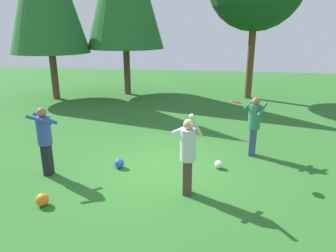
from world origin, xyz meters
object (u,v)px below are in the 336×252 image
ball_white (219,165)px  frisbee (236,102)px  ball_blue (119,163)px  person_thrower (188,150)px  person_catcher (254,121)px  ball_orange (42,200)px  person_bystander (44,136)px

ball_white → frisbee: bearing=-6.5°
ball_blue → ball_white: bearing=8.0°
person_thrower → person_catcher: size_ratio=1.12×
person_catcher → ball_orange: person_catcher is taller
person_bystander → frisbee: 4.73m
person_catcher → ball_orange: 5.79m
person_thrower → person_bystander: (-3.54, 0.42, -0.00)m
ball_blue → person_catcher: bearing=22.1°
ball_orange → ball_blue: ball_orange is taller
ball_white → ball_orange: ball_orange is taller
frisbee → person_thrower: bearing=-126.5°
ball_white → ball_blue: size_ratio=0.84×
person_catcher → ball_blue: size_ratio=6.69×
person_bystander → ball_white: bearing=1.4°
person_bystander → ball_blue: bearing=9.3°
person_catcher → person_bystander: (-5.19, -2.08, 0.02)m
frisbee → ball_blue: (-2.92, -0.33, -1.68)m
person_thrower → ball_white: person_thrower is taller
frisbee → ball_white: frisbee is taller
ball_orange → ball_blue: size_ratio=1.05×
person_thrower → frisbee: 1.89m
ball_white → ball_orange: 4.33m
ball_orange → person_thrower: bearing=17.9°
person_thrower → frisbee: person_thrower is taller
person_thrower → ball_blue: bearing=97.4°
frisbee → ball_orange: (-3.95, -2.33, -1.67)m
person_catcher → ball_white: bearing=-12.4°
person_thrower → ball_blue: (-1.90, 1.06, -0.91)m
frisbee → ball_white: (-0.33, 0.04, -1.70)m
person_bystander → ball_orange: (0.61, -1.37, -0.90)m
person_thrower → ball_white: 1.84m
person_bystander → ball_blue: 1.98m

